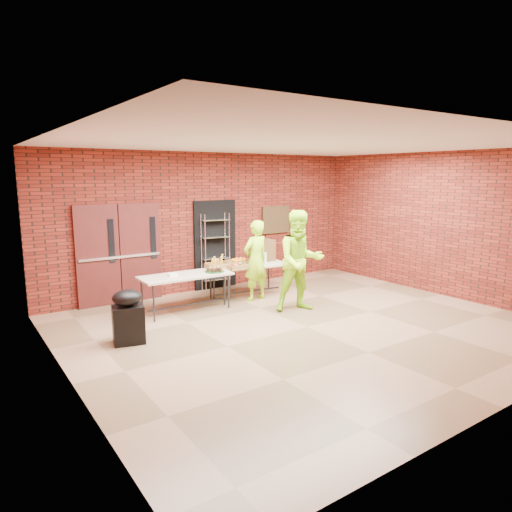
{
  "coord_description": "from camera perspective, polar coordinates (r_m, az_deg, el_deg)",
  "views": [
    {
      "loc": [
        -5.17,
        -5.91,
        2.68
      ],
      "look_at": [
        -0.14,
        1.4,
        1.1
      ],
      "focal_mm": 32.0,
      "sensor_mm": 36.0,
      "label": 1
    }
  ],
  "objects": [
    {
      "name": "table_right",
      "position": [
        10.11,
        -1.01,
        -1.42
      ],
      "size": [
        1.84,
        0.96,
        0.73
      ],
      "rotation": [
        0.0,
        0.0,
        -0.13
      ],
      "color": "tan",
      "rests_on": "room"
    },
    {
      "name": "volunteer_woman",
      "position": [
        9.81,
        -0.06,
        -0.56
      ],
      "size": [
        0.69,
        0.5,
        1.74
      ],
      "primitive_type": "imported",
      "rotation": [
        0.0,
        0.0,
        3.28
      ],
      "color": "#A2EB1A",
      "rests_on": "room"
    },
    {
      "name": "wire_rack",
      "position": [
        10.74,
        -5.07,
        0.52
      ],
      "size": [
        0.69,
        0.31,
        1.81
      ],
      "primitive_type": null,
      "rotation": [
        0.0,
        0.0,
        -0.14
      ],
      "color": "silver",
      "rests_on": "room"
    },
    {
      "name": "muffin_tray",
      "position": [
        9.29,
        -5.18,
        -1.71
      ],
      "size": [
        0.4,
        0.4,
        0.1
      ],
      "color": "#124417",
      "rests_on": "table_left"
    },
    {
      "name": "basket_apples",
      "position": [
        9.65,
        -2.44,
        -1.28
      ],
      "size": [
        0.4,
        0.31,
        0.13
      ],
      "color": "#AC7D45",
      "rests_on": "table_right"
    },
    {
      "name": "bronze_plaque",
      "position": [
        11.79,
        2.52,
        4.57
      ],
      "size": [
        0.85,
        0.04,
        0.7
      ],
      "primitive_type": "cube",
      "color": "#403019",
      "rests_on": "room"
    },
    {
      "name": "covered_grill",
      "position": [
        7.66,
        -15.7,
        -7.27
      ],
      "size": [
        0.56,
        0.5,
        0.88
      ],
      "rotation": [
        0.0,
        0.0,
        -0.23
      ],
      "color": "black",
      "rests_on": "room"
    },
    {
      "name": "cup_stack_mid",
      "position": [
        10.15,
        1.11,
        -0.29
      ],
      "size": [
        0.08,
        0.08,
        0.25
      ],
      "primitive_type": "cylinder",
      "color": "white",
      "rests_on": "table_right"
    },
    {
      "name": "basket_oranges",
      "position": [
        9.96,
        -2.2,
        -0.84
      ],
      "size": [
        0.5,
        0.39,
        0.16
      ],
      "color": "#AC7D45",
      "rests_on": "table_right"
    },
    {
      "name": "basket_bananas",
      "position": [
        9.69,
        -4.76,
        -1.19
      ],
      "size": [
        0.49,
        0.38,
        0.15
      ],
      "color": "#AC7D45",
      "rests_on": "table_right"
    },
    {
      "name": "room",
      "position": [
        7.93,
        6.58,
        2.19
      ],
      "size": [
        8.08,
        7.08,
        3.28
      ],
      "color": "brown",
      "rests_on": "ground"
    },
    {
      "name": "dark_doorway",
      "position": [
        10.87,
        -5.13,
        1.42
      ],
      "size": [
        1.1,
        0.06,
        2.1
      ],
      "primitive_type": "cube",
      "color": "black",
      "rests_on": "room"
    },
    {
      "name": "table_left",
      "position": [
        9.13,
        -8.77,
        -2.69
      ],
      "size": [
        1.82,
        0.8,
        0.74
      ],
      "rotation": [
        0.0,
        0.0,
        -0.03
      ],
      "color": "tan",
      "rests_on": "room"
    },
    {
      "name": "coffee_dispenser",
      "position": [
        10.51,
        1.12,
        0.73
      ],
      "size": [
        0.37,
        0.33,
        0.49
      ],
      "primitive_type": "cube",
      "color": "brown",
      "rests_on": "table_right"
    },
    {
      "name": "double_doors",
      "position": [
        9.94,
        -16.66,
        0.25
      ],
      "size": [
        1.78,
        0.12,
        2.1
      ],
      "color": "#491615",
      "rests_on": "room"
    },
    {
      "name": "volunteer_man",
      "position": [
        9.06,
        5.53,
        -0.62
      ],
      "size": [
        1.18,
        1.05,
        2.01
      ],
      "primitive_type": "imported",
      "rotation": [
        0.0,
        0.0,
        -0.34
      ],
      "color": "#A2EB1A",
      "rests_on": "room"
    },
    {
      "name": "napkin_box",
      "position": [
        9.02,
        -10.39,
        -2.3
      ],
      "size": [
        0.17,
        0.11,
        0.06
      ],
      "primitive_type": "cube",
      "color": "white",
      "rests_on": "table_left"
    },
    {
      "name": "cup_stack_back",
      "position": [
        10.18,
        0.18,
        -0.34
      ],
      "size": [
        0.07,
        0.07,
        0.22
      ],
      "primitive_type": "cylinder",
      "color": "white",
      "rests_on": "table_right"
    },
    {
      "name": "cup_stack_front",
      "position": [
        10.09,
        0.42,
        -0.4
      ],
      "size": [
        0.08,
        0.08,
        0.24
      ],
      "primitive_type": "cylinder",
      "color": "white",
      "rests_on": "table_right"
    }
  ]
}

